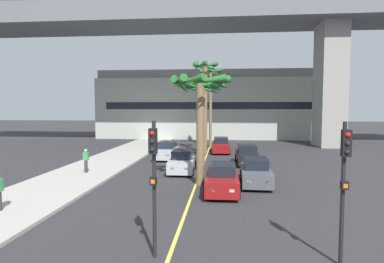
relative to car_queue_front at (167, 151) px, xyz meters
name	(u,v)px	position (x,y,z in m)	size (l,w,h in m)	color
sidewalk_left	(65,182)	(-4.57, -9.82, -0.65)	(4.80, 80.00, 0.15)	#ADA89E
lane_stripe_center	(204,163)	(3.43, -1.82, -0.72)	(0.14, 56.00, 0.01)	#DBCC4C
bridge_overpass	(224,22)	(4.96, 11.38, 14.08)	(68.68, 8.00, 18.56)	slate
pier_building_backdrop	(213,105)	(3.43, 21.80, 4.24)	(34.46, 8.04, 10.06)	#ADB2A8
car_queue_front	(167,151)	(0.00, 0.00, 0.00)	(1.90, 4.13, 1.56)	#B7BABF
car_queue_second	(222,179)	(4.99, -11.18, 0.00)	(1.87, 4.12, 1.56)	maroon
car_queue_third	(247,155)	(6.97, -2.08, 0.00)	(1.89, 4.13, 1.56)	black
car_queue_fourth	(182,162)	(2.13, -5.76, 0.00)	(1.94, 4.15, 1.56)	#B7BABF
car_queue_fifth	(256,173)	(6.99, -9.11, 0.00)	(1.91, 4.14, 1.56)	#4C5156
car_queue_sixth	(221,146)	(4.78, 4.61, 0.00)	(1.92, 4.14, 1.56)	maroon
traffic_light_median_near	(154,170)	(2.99, -19.17, 1.99)	(0.24, 0.37, 4.20)	black
traffic_light_right_far_corner	(344,174)	(8.49, -19.18, 1.99)	(0.24, 0.37, 4.20)	black
palm_tree_near_median	(211,83)	(3.50, 9.20, 6.66)	(2.86, 2.94, 9.15)	brown
palm_tree_mid_median	(203,95)	(3.32, -1.88, 4.87)	(3.63, 3.67, 6.75)	brown
palm_tree_far_median	(205,86)	(3.20, 3.43, 5.98)	(2.62, 2.71, 9.14)	brown
palm_tree_farthest_median	(200,95)	(3.67, -9.50, 4.62)	(3.63, 3.67, 6.54)	brown
pedestrian_far_along	(86,160)	(-4.31, -7.34, 0.28)	(0.34, 0.22, 1.62)	#2D2D38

